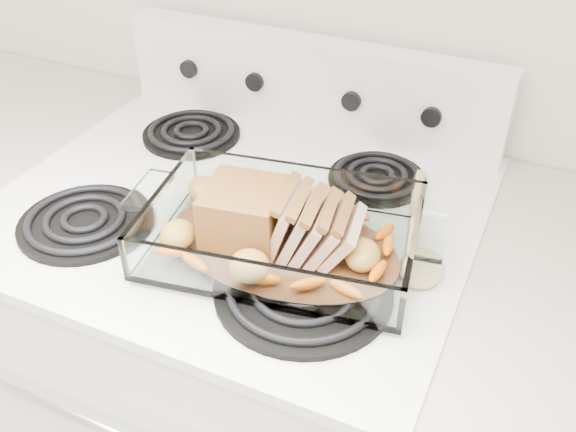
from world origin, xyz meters
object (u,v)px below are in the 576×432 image
at_px(electric_range, 248,379).
at_px(counter_left, 9,293).
at_px(pork_roast, 268,218).
at_px(baking_dish, 282,239).

bearing_deg(electric_range, counter_left, -179.90).
distance_m(electric_range, pork_roast, 0.53).
distance_m(electric_range, counter_left, 0.67).
bearing_deg(baking_dish, electric_range, 133.82).
relative_size(electric_range, baking_dish, 2.87).
bearing_deg(pork_roast, baking_dish, 4.91).
bearing_deg(counter_left, pork_roast, -6.93).
distance_m(counter_left, pork_roast, 0.94).
distance_m(electric_range, baking_dish, 0.51).
height_order(electric_range, counter_left, electric_range).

